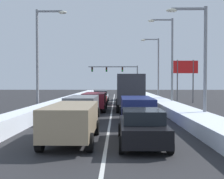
# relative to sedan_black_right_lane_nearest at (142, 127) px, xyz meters

# --- Properties ---
(ground_plane) EXTENTS (139.95, 139.95, 0.00)m
(ground_plane) POSITION_rel_sedan_black_right_lane_nearest_xyz_m (-1.52, 14.22, -0.76)
(ground_plane) COLOR #28282B
(lane_stripe_between_right_lane_and_center_lane) EXTENTS (0.14, 59.21, 0.01)m
(lane_stripe_between_right_lane_and_center_lane) POSITION_rel_sedan_black_right_lane_nearest_xyz_m (-1.52, 19.60, -0.76)
(lane_stripe_between_right_lane_and_center_lane) COLOR silver
(lane_stripe_between_right_lane_and_center_lane) RESTS_ON ground
(snow_bank_right_shoulder) EXTENTS (2.07, 59.21, 0.74)m
(snow_bank_right_shoulder) POSITION_rel_sedan_black_right_lane_nearest_xyz_m (3.78, 19.60, -0.39)
(snow_bank_right_shoulder) COLOR silver
(snow_bank_right_shoulder) RESTS_ON ground
(snow_bank_left_shoulder) EXTENTS (1.23, 59.21, 0.91)m
(snow_bank_left_shoulder) POSITION_rel_sedan_black_right_lane_nearest_xyz_m (-6.82, 19.60, -0.31)
(snow_bank_left_shoulder) COLOR silver
(snow_bank_left_shoulder) RESTS_ON ground
(sedan_black_right_lane_nearest) EXTENTS (2.00, 4.50, 1.51)m
(sedan_black_right_lane_nearest) POSITION_rel_sedan_black_right_lane_nearest_xyz_m (0.00, 0.00, 0.00)
(sedan_black_right_lane_nearest) COLOR black
(sedan_black_right_lane_nearest) RESTS_ON ground
(suv_navy_right_lane_second) EXTENTS (2.16, 4.90, 1.67)m
(suv_navy_right_lane_second) POSITION_rel_sedan_black_right_lane_nearest_xyz_m (0.22, 6.04, 0.25)
(suv_navy_right_lane_second) COLOR navy
(suv_navy_right_lane_second) RESTS_ON ground
(box_truck_right_lane_third) EXTENTS (2.53, 7.20, 3.36)m
(box_truck_right_lane_third) POSITION_rel_sedan_black_right_lane_nearest_xyz_m (0.15, 14.30, 1.14)
(box_truck_right_lane_third) COLOR #1E5633
(box_truck_right_lane_third) RESTS_ON ground
(suv_charcoal_right_lane_fourth) EXTENTS (2.16, 4.90, 1.67)m
(suv_charcoal_right_lane_fourth) POSITION_rel_sedan_black_right_lane_nearest_xyz_m (0.10, 22.16, 0.25)
(suv_charcoal_right_lane_fourth) COLOR #38383D
(suv_charcoal_right_lane_fourth) RESTS_ON ground
(sedan_white_right_lane_fifth) EXTENTS (2.00, 4.50, 1.51)m
(sedan_white_right_lane_fifth) POSITION_rel_sedan_black_right_lane_nearest_xyz_m (0.05, 28.74, 0.00)
(sedan_white_right_lane_fifth) COLOR silver
(sedan_white_right_lane_fifth) RESTS_ON ground
(suv_tan_center_lane_nearest) EXTENTS (2.16, 4.90, 1.67)m
(suv_tan_center_lane_nearest) POSITION_rel_sedan_black_right_lane_nearest_xyz_m (-3.06, 0.40, 0.25)
(suv_tan_center_lane_nearest) COLOR #937F60
(suv_tan_center_lane_nearest) RESTS_ON ground
(suv_gray_center_lane_second) EXTENTS (2.16, 4.90, 1.67)m
(suv_gray_center_lane_second) POSITION_rel_sedan_black_right_lane_nearest_xyz_m (-3.47, 7.42, 0.25)
(suv_gray_center_lane_second) COLOR slate
(suv_gray_center_lane_second) RESTS_ON ground
(suv_maroon_center_lane_third) EXTENTS (2.16, 4.90, 1.67)m
(suv_maroon_center_lane_third) POSITION_rel_sedan_black_right_lane_nearest_xyz_m (-3.10, 13.53, 0.25)
(suv_maroon_center_lane_third) COLOR maroon
(suv_maroon_center_lane_third) RESTS_ON ground
(sedan_red_center_lane_fourth) EXTENTS (2.00, 4.50, 1.51)m
(sedan_red_center_lane_fourth) POSITION_rel_sedan_black_right_lane_nearest_xyz_m (-3.16, 19.31, 0.00)
(sedan_red_center_lane_fourth) COLOR maroon
(sedan_red_center_lane_fourth) RESTS_ON ground
(sedan_silver_center_lane_fifth) EXTENTS (2.00, 4.50, 1.51)m
(sedan_silver_center_lane_fifth) POSITION_rel_sedan_black_right_lane_nearest_xyz_m (-3.16, 24.95, 0.00)
(sedan_silver_center_lane_fifth) COLOR #B7BABF
(sedan_silver_center_lane_fifth) RESTS_ON ground
(traffic_light_gantry) EXTENTS (10.60, 0.47, 6.20)m
(traffic_light_gantry) POSITION_rel_sedan_black_right_lane_nearest_xyz_m (-0.34, 46.50, 3.96)
(traffic_light_gantry) COLOR slate
(traffic_light_gantry) RESTS_ON ground
(street_lamp_right_near) EXTENTS (2.66, 0.36, 7.53)m
(street_lamp_right_near) POSITION_rel_sedan_black_right_lane_nearest_xyz_m (4.27, 6.15, 3.79)
(street_lamp_right_near) COLOR gray
(street_lamp_right_near) RESTS_ON ground
(street_lamp_right_mid) EXTENTS (2.66, 0.36, 9.28)m
(street_lamp_right_mid) POSITION_rel_sedan_black_right_lane_nearest_xyz_m (4.39, 16.91, 4.71)
(street_lamp_right_mid) COLOR gray
(street_lamp_right_mid) RESTS_ON ground
(street_lamp_right_far) EXTENTS (2.66, 0.36, 8.95)m
(street_lamp_right_far) POSITION_rel_sedan_black_right_lane_nearest_xyz_m (4.61, 27.68, 4.53)
(street_lamp_right_far) COLOR gray
(street_lamp_right_far) RESTS_ON ground
(street_lamp_left_mid) EXTENTS (2.66, 0.36, 8.86)m
(street_lamp_left_mid) POSITION_rel_sedan_black_right_lane_nearest_xyz_m (-7.54, 11.72, 4.49)
(street_lamp_left_mid) COLOR gray
(street_lamp_left_mid) RESTS_ON ground
(roadside_sign_right) EXTENTS (3.20, 0.16, 5.50)m
(roadside_sign_right) POSITION_rel_sedan_black_right_lane_nearest_xyz_m (7.68, 23.24, 3.25)
(roadside_sign_right) COLOR #59595B
(roadside_sign_right) RESTS_ON ground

